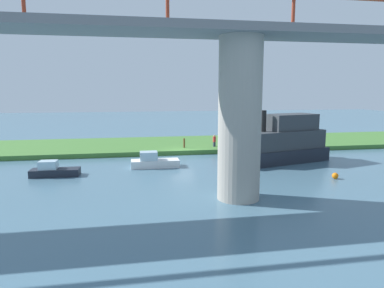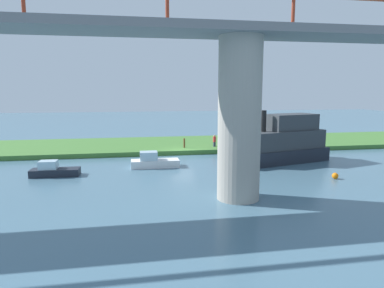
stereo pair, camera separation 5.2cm
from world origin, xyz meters
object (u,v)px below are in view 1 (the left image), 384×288
(riverboat_paddlewheel, at_px, (154,162))
(marker_buoy, at_px, (335,176))
(houseboat_blue, at_px, (282,143))
(bridge_pylon, at_px, (240,120))
(mooring_post, at_px, (184,143))
(person_on_bank, at_px, (214,141))
(motorboat_white, at_px, (54,171))

(riverboat_paddlewheel, height_order, marker_buoy, riverboat_paddlewheel)
(houseboat_blue, height_order, marker_buoy, houseboat_blue)
(houseboat_blue, bearing_deg, marker_buoy, 100.44)
(riverboat_paddlewheel, relative_size, marker_buoy, 8.80)
(bridge_pylon, distance_m, houseboat_blue, 13.70)
(mooring_post, bearing_deg, marker_buoy, 125.01)
(riverboat_paddlewheel, xyz_separation_m, marker_buoy, (-14.03, 6.90, -0.27))
(mooring_post, bearing_deg, riverboat_paddlewheel, 61.34)
(person_on_bank, xyz_separation_m, motorboat_white, (16.02, 9.47, -0.74))
(bridge_pylon, distance_m, riverboat_paddlewheel, 12.39)
(houseboat_blue, xyz_separation_m, marker_buoy, (-1.32, 7.17, -1.66))
(bridge_pylon, xyz_separation_m, riverboat_paddlewheel, (4.80, -10.43, -4.65))
(riverboat_paddlewheel, bearing_deg, motorboat_white, 12.80)
(person_on_bank, distance_m, houseboat_blue, 8.92)
(mooring_post, height_order, motorboat_white, mooring_post)
(person_on_bank, xyz_separation_m, riverboat_paddlewheel, (7.64, 7.57, -0.68))
(houseboat_blue, bearing_deg, motorboat_white, 5.89)
(mooring_post, bearing_deg, person_on_bank, -176.91)
(bridge_pylon, bearing_deg, riverboat_paddlewheel, -65.28)
(motorboat_white, height_order, marker_buoy, motorboat_white)
(mooring_post, xyz_separation_m, riverboat_paddlewheel, (4.03, 7.37, -0.52))
(bridge_pylon, relative_size, marker_buoy, 20.69)
(mooring_post, xyz_separation_m, motorboat_white, (12.41, 9.28, -0.58))
(riverboat_paddlewheel, bearing_deg, mooring_post, -118.66)
(bridge_pylon, height_order, person_on_bank, bridge_pylon)
(bridge_pylon, height_order, riverboat_paddlewheel, bridge_pylon)
(bridge_pylon, distance_m, marker_buoy, 11.04)
(bridge_pylon, xyz_separation_m, mooring_post, (0.77, -17.80, -4.13))
(riverboat_paddlewheel, distance_m, marker_buoy, 15.64)
(bridge_pylon, relative_size, houseboat_blue, 0.97)
(mooring_post, distance_m, houseboat_blue, 11.25)
(houseboat_blue, relative_size, motorboat_white, 2.70)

